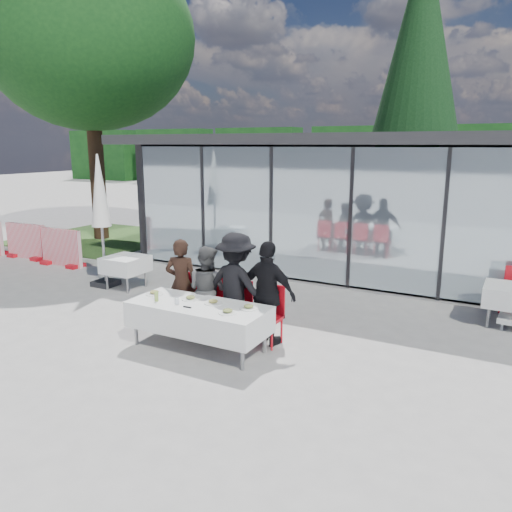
{
  "coord_description": "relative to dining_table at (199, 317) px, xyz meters",
  "views": [
    {
      "loc": [
        4.33,
        -6.51,
        3.22
      ],
      "look_at": [
        0.19,
        1.2,
        1.25
      ],
      "focal_mm": 35.0,
      "sensor_mm": 36.0,
      "label": 1
    }
  ],
  "objects": [
    {
      "name": "plate_c",
      "position": [
        0.2,
        0.13,
        0.24
      ],
      "size": [
        0.29,
        0.29,
        0.07
      ],
      "color": "white",
      "rests_on": "dining_table"
    },
    {
      "name": "spare_table_right",
      "position": [
        4.31,
        3.51,
        0.02
      ],
      "size": [
        0.86,
        0.86,
        0.74
      ],
      "color": "white",
      "rests_on": "ground"
    },
    {
      "name": "diner_b",
      "position": [
        -0.29,
        0.69,
        0.23
      ],
      "size": [
        0.88,
        0.88,
        1.53
      ],
      "primitive_type": "imported",
      "rotation": [
        0.0,
        0.0,
        2.93
      ],
      "color": "#555555",
      "rests_on": "ground"
    },
    {
      "name": "plate_d",
      "position": [
        0.81,
        0.18,
        0.24
      ],
      "size": [
        0.29,
        0.29,
        0.07
      ],
      "color": "white",
      "rests_on": "dining_table"
    },
    {
      "name": "pavilion",
      "position": [
        2.03,
        8.5,
        1.61
      ],
      "size": [
        14.8,
        8.8,
        3.44
      ],
      "color": "gray",
      "rests_on": "ground"
    },
    {
      "name": "folded_eyeglasses",
      "position": [
        -0.05,
        -0.22,
        0.22
      ],
      "size": [
        0.14,
        0.03,
        0.01
      ],
      "primitive_type": "cube",
      "color": "black",
      "rests_on": "dining_table"
    },
    {
      "name": "deciduous_tree",
      "position": [
        -8.47,
        6.33,
        5.94
      ],
      "size": [
        7.04,
        6.4,
        9.38
      ],
      "color": "#382316",
      "rests_on": "ground"
    },
    {
      "name": "conifer_tree",
      "position": [
        0.53,
        13.33,
        5.45
      ],
      "size": [
        4.0,
        4.0,
        10.5
      ],
      "color": "#382316",
      "rests_on": "ground"
    },
    {
      "name": "spare_table_left",
      "position": [
        -3.41,
        2.06,
        0.02
      ],
      "size": [
        0.86,
        0.86,
        0.74
      ],
      "color": "white",
      "rests_on": "ground"
    },
    {
      "name": "diner_c",
      "position": [
        0.29,
        0.69,
        0.37
      ],
      "size": [
        1.29,
        1.29,
        1.81
      ],
      "primitive_type": "imported",
      "rotation": [
        0.0,
        0.0,
        3.03
      ],
      "color": "black",
      "rests_on": "ground"
    },
    {
      "name": "grass_patch",
      "position": [
        -8.47,
        6.33,
        -0.53
      ],
      "size": [
        5.0,
        5.0,
        0.02
      ],
      "primitive_type": "cube",
      "color": "#385926",
      "rests_on": "ground"
    },
    {
      "name": "treeline",
      "position": [
        -1.97,
        28.33,
        1.66
      ],
      "size": [
        62.5,
        2.0,
        4.4
      ],
      "color": "#103413",
      "rests_on": "ground"
    },
    {
      "name": "diner_chair_c",
      "position": [
        0.29,
        0.75,
        -0.0
      ],
      "size": [
        0.44,
        0.44,
        0.97
      ],
      "color": "#B90C17",
      "rests_on": "ground"
    },
    {
      "name": "diner_d",
      "position": [
        0.88,
        0.69,
        0.32
      ],
      "size": [
        1.1,
        1.1,
        1.72
      ],
      "primitive_type": "imported",
      "rotation": [
        0.0,
        0.0,
        3.04
      ],
      "color": "black",
      "rests_on": "ground"
    },
    {
      "name": "diner_chair_b",
      "position": [
        -0.29,
        0.75,
        -0.0
      ],
      "size": [
        0.44,
        0.44,
        0.97
      ],
      "color": "#B90C17",
      "rests_on": "ground"
    },
    {
      "name": "diner_chair_d",
      "position": [
        0.88,
        0.75,
        -0.0
      ],
      "size": [
        0.44,
        0.44,
        0.97
      ],
      "color": "#B90C17",
      "rests_on": "ground"
    },
    {
      "name": "market_umbrella",
      "position": [
        -4.0,
        1.99,
        1.45
      ],
      "size": [
        0.5,
        0.5,
        3.0
      ],
      "color": "black",
      "rests_on": "ground"
    },
    {
      "name": "diner_a",
      "position": [
        -0.83,
        0.69,
        0.27
      ],
      "size": [
        0.74,
        0.74,
        1.61
      ],
      "primitive_type": "imported",
      "rotation": [
        0.0,
        0.0,
        3.46
      ],
      "color": "black",
      "rests_on": "ground"
    },
    {
      "name": "dining_table",
      "position": [
        0.0,
        0.0,
        0.0
      ],
      "size": [
        2.26,
        0.96,
        0.75
      ],
      "color": "white",
      "rests_on": "ground"
    },
    {
      "name": "plate_b",
      "position": [
        -0.24,
        0.14,
        0.24
      ],
      "size": [
        0.29,
        0.29,
        0.07
      ],
      "color": "white",
      "rests_on": "dining_table"
    },
    {
      "name": "drinking_glasses",
      "position": [
        -0.3,
        -0.15,
        0.26
      ],
      "size": [
        0.07,
        0.07,
        0.1
      ],
      "color": "silver",
      "rests_on": "dining_table"
    },
    {
      "name": "plate_extra",
      "position": [
        0.64,
        -0.15,
        0.24
      ],
      "size": [
        0.29,
        0.29,
        0.07
      ],
      "color": "white",
      "rests_on": "dining_table"
    },
    {
      "name": "plate_a",
      "position": [
        -0.95,
        0.09,
        0.24
      ],
      "size": [
        0.29,
        0.29,
        0.07
      ],
      "color": "white",
      "rests_on": "dining_table"
    },
    {
      "name": "ground",
      "position": [
        0.03,
        0.33,
        -0.54
      ],
      "size": [
        90.0,
        90.0,
        0.0
      ],
      "primitive_type": "plane",
      "color": "#A39F9A",
      "rests_on": "ground"
    },
    {
      "name": "diner_chair_a",
      "position": [
        -0.83,
        0.75,
        -0.0
      ],
      "size": [
        0.44,
        0.44,
        0.97
      ],
      "color": "#B90C17",
      "rests_on": "ground"
    },
    {
      "name": "juice_bottle",
      "position": [
        -0.67,
        -0.19,
        0.29
      ],
      "size": [
        0.06,
        0.06,
        0.16
      ],
      "primitive_type": "cylinder",
      "color": "#89AB47",
      "rests_on": "dining_table"
    }
  ]
}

